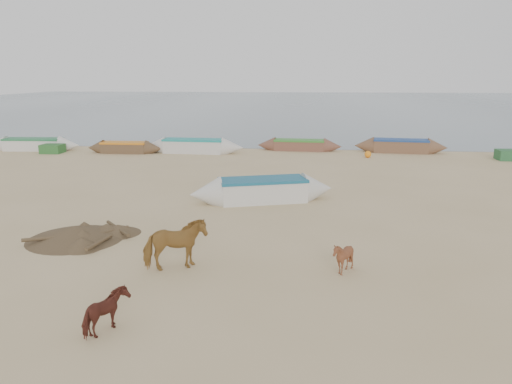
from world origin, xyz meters
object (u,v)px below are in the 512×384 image
(cow_adult, at_px, (175,245))
(near_canoe, at_px, (263,190))
(calf_right, at_px, (107,313))
(calf_front, at_px, (343,257))

(cow_adult, relative_size, near_canoe, 0.28)
(cow_adult, height_order, calf_right, cow_adult)
(near_canoe, bearing_deg, calf_front, -87.22)
(calf_front, height_order, calf_right, calf_front)
(calf_front, relative_size, near_canoe, 0.15)
(calf_front, distance_m, near_canoe, 8.23)
(cow_adult, relative_size, calf_right, 1.88)
(calf_right, xyz_separation_m, near_canoe, (2.28, 11.48, 0.04))
(calf_right, bearing_deg, calf_front, -54.50)
(calf_front, relative_size, calf_right, 1.01)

